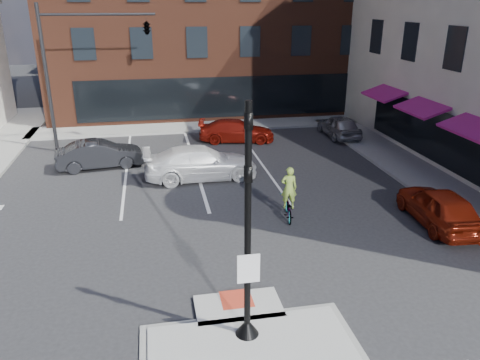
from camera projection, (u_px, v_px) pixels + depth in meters
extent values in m
plane|color=#28282B|center=(250.00, 348.00, 11.60)|extent=(120.00, 120.00, 0.00)
cube|color=#A8A8A3|center=(255.00, 360.00, 11.12)|extent=(5.00, 3.20, 0.12)
cube|color=#A8A8A3|center=(238.00, 307.00, 13.04)|extent=(2.40, 1.40, 0.12)
cube|color=red|center=(237.00, 299.00, 13.30)|extent=(0.90, 0.90, 0.01)
cube|color=gray|center=(2.00, 144.00, 28.00)|extent=(3.00, 20.00, 0.15)
cube|color=gray|center=(426.00, 177.00, 22.63)|extent=(3.00, 24.00, 0.15)
cube|color=gray|center=(227.00, 125.00, 32.28)|extent=(26.00, 3.00, 0.15)
cube|color=#55291A|center=(207.00, 8.00, 38.80)|extent=(24.00, 18.00, 15.00)
cube|color=black|center=(224.00, 97.00, 32.58)|extent=(20.00, 0.12, 2.80)
cube|color=black|center=(453.00, 144.00, 22.26)|extent=(0.12, 16.00, 2.60)
cube|color=#B4187A|center=(445.00, 117.00, 21.65)|extent=(1.46, 3.00, 0.58)
cube|color=#B4187A|center=(384.00, 93.00, 27.16)|extent=(1.46, 3.00, 0.58)
cube|color=slate|center=(130.00, 28.00, 56.82)|extent=(10.00, 12.00, 10.00)
cube|color=brown|center=(232.00, 18.00, 60.57)|extent=(12.00, 12.00, 12.00)
cone|color=black|center=(247.00, 326.00, 11.84)|extent=(0.60, 0.60, 0.45)
cylinder|color=black|center=(248.00, 225.00, 10.82)|extent=(0.16, 0.16, 5.80)
cube|color=white|center=(249.00, 269.00, 11.10)|extent=(0.55, 0.04, 0.75)
imported|color=black|center=(248.00, 137.00, 10.07)|extent=(0.18, 0.22, 1.10)
imported|color=black|center=(248.00, 189.00, 10.50)|extent=(0.18, 0.22, 1.10)
cylinder|color=black|center=(47.00, 81.00, 25.37)|extent=(0.20, 0.20, 8.00)
cylinder|color=black|center=(98.00, 14.00, 24.68)|extent=(6.00, 0.14, 0.14)
imported|color=black|center=(147.00, 26.00, 25.33)|extent=(0.48, 2.24, 0.90)
imported|color=maroon|center=(439.00, 207.00, 17.79)|extent=(2.02, 4.44, 1.48)
imported|color=white|center=(201.00, 163.00, 22.45)|extent=(5.49, 2.41, 1.57)
imported|color=#26272B|center=(100.00, 154.00, 23.94)|extent=(4.49, 2.10, 1.42)
imported|color=#A7A8AE|center=(339.00, 126.00, 29.44)|extent=(1.70, 4.10, 1.39)
imported|color=#9A190E|center=(237.00, 131.00, 28.50)|extent=(4.82, 2.62, 1.33)
imported|color=#3F3F44|center=(288.00, 208.00, 18.38)|extent=(0.87, 1.76, 0.89)
imported|color=#B2DD4E|center=(289.00, 188.00, 18.08)|extent=(0.68, 0.51, 1.70)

